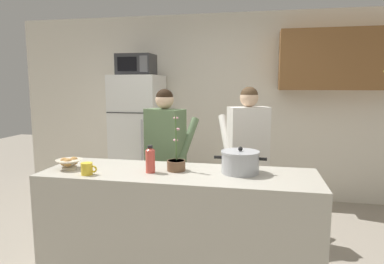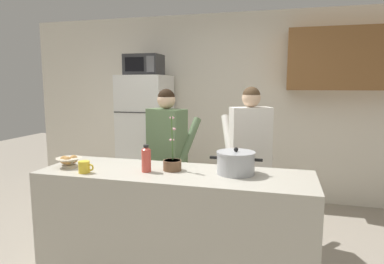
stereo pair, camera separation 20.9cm
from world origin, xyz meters
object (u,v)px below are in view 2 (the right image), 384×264
bread_bowl (69,161)px  coffee_mug (84,167)px  bottle_near_edge (146,159)px  microwave (144,65)px  potted_orchid (172,163)px  person_by_sink (250,146)px  cooking_pot (236,163)px  person_near_pot (167,147)px  refrigerator (146,138)px

bread_bowl → coffee_mug: bearing=-29.3°
bottle_near_edge → microwave: bearing=113.2°
coffee_mug → potted_orchid: potted_orchid is taller
microwave → person_by_sink: (1.54, -0.91, -0.89)m
person_by_sink → bottle_near_edge: size_ratio=7.22×
cooking_pot → bottle_near_edge: bottle_near_edge is taller
person_near_pot → bread_bowl: (-0.60, -0.82, -0.00)m
potted_orchid → refrigerator: bearing=118.9°
refrigerator → microwave: microwave is taller
cooking_pot → potted_orchid: (-0.52, -0.03, -0.03)m
cooking_pot → bottle_near_edge: bearing=-169.8°
person_near_pot → cooking_pot: (0.80, -0.66, 0.03)m
coffee_mug → potted_orchid: size_ratio=0.29×
microwave → cooking_pot: microwave is taller
refrigerator → bottle_near_edge: refrigerator is taller
refrigerator → coffee_mug: (0.34, -2.07, 0.10)m
person_by_sink → microwave: bearing=149.4°
person_by_sink → cooking_pot: size_ratio=3.84×
cooking_pot → potted_orchid: potted_orchid is taller
person_by_sink → coffee_mug: bearing=-136.6°
coffee_mug → person_by_sink: bearing=43.4°
refrigerator → cooking_pot: size_ratio=4.19×
bread_bowl → person_near_pot: bearing=53.5°
coffee_mug → bread_bowl: bread_bowl is taller
microwave → cooking_pot: bearing=-49.3°
person_near_pot → person_by_sink: (0.83, 0.18, 0.02)m
refrigerator → coffee_mug: 2.10m
microwave → bread_bowl: microwave is taller
person_by_sink → potted_orchid: bearing=-122.0°
potted_orchid → bottle_near_edge: bearing=-152.9°
refrigerator → person_by_sink: refrigerator is taller
microwave → coffee_mug: bearing=-80.4°
coffee_mug → bread_bowl: size_ratio=0.60×
person_near_pot → bottle_near_edge: size_ratio=7.12×
person_near_pot → coffee_mug: size_ratio=12.03×
person_near_pot → coffee_mug: 1.02m
person_by_sink → bread_bowl: bearing=-145.1°
coffee_mug → potted_orchid: (0.65, 0.26, 0.01)m
microwave → person_near_pot: 1.59m
microwave → person_by_sink: microwave is taller
person_by_sink → cooking_pot: bearing=-92.0°
potted_orchid → bread_bowl: bearing=-171.9°
person_near_pot → cooking_pot: bearing=-39.5°
microwave → person_by_sink: bearing=-30.6°
person_by_sink → cooking_pot: 0.84m
bread_bowl → bottle_near_edge: (0.70, 0.03, 0.06)m
bottle_near_edge → refrigerator: bearing=113.0°
bread_bowl → potted_orchid: size_ratio=0.48×
person_near_pot → cooking_pot: size_ratio=3.79×
coffee_mug → person_near_pot: bearing=68.8°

